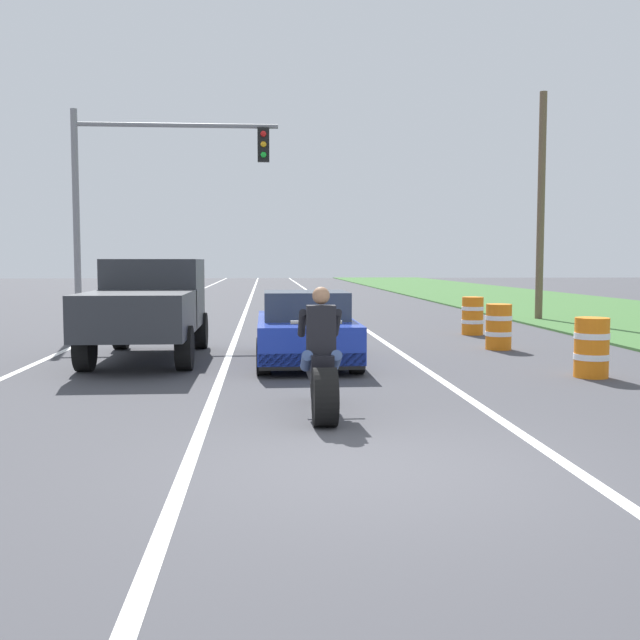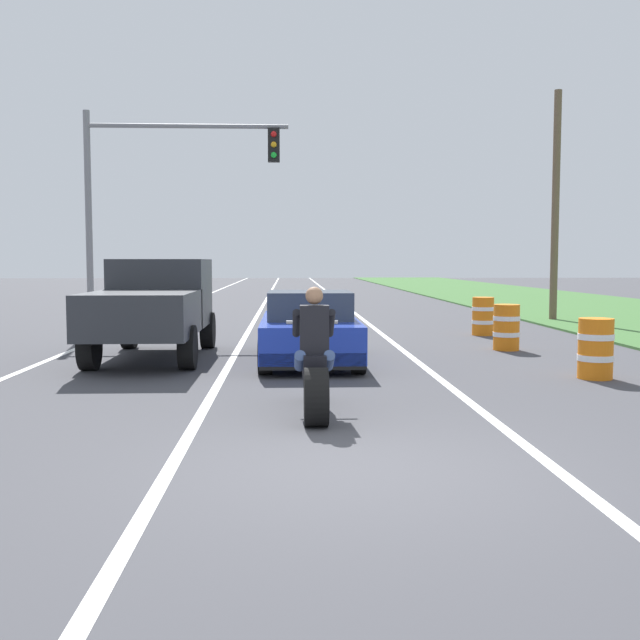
% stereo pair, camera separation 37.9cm
% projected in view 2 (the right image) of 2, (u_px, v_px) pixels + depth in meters
% --- Properties ---
extents(ground_plane, '(160.00, 160.00, 0.00)m').
position_uv_depth(ground_plane, '(363.00, 469.00, 6.94)').
color(ground_plane, '#424247').
extents(lane_stripe_left_solid, '(0.14, 120.00, 0.01)m').
position_uv_depth(lane_stripe_left_solid, '(157.00, 316.00, 26.63)').
color(lane_stripe_left_solid, white).
rests_on(lane_stripe_left_solid, ground).
extents(lane_stripe_right_solid, '(0.14, 120.00, 0.01)m').
position_uv_depth(lane_stripe_right_solid, '(357.00, 315.00, 26.94)').
color(lane_stripe_right_solid, white).
rests_on(lane_stripe_right_solid, ground).
extents(lane_stripe_centre_dashed, '(0.14, 120.00, 0.01)m').
position_uv_depth(lane_stripe_centre_dashed, '(257.00, 315.00, 26.78)').
color(lane_stripe_centre_dashed, white).
rests_on(lane_stripe_centre_dashed, ground).
extents(grass_verge_right, '(10.00, 120.00, 0.06)m').
position_uv_depth(grass_verge_right, '(632.00, 313.00, 27.37)').
color(grass_verge_right, '#3D6B33').
rests_on(grass_verge_right, ground).
extents(motorcycle_with_rider, '(0.70, 2.21, 1.62)m').
position_uv_depth(motorcycle_with_rider, '(314.00, 369.00, 9.31)').
color(motorcycle_with_rider, black).
rests_on(motorcycle_with_rider, ground).
extents(sports_car_blue, '(1.84, 4.30, 1.37)m').
position_uv_depth(sports_car_blue, '(309.00, 330.00, 14.28)').
color(sports_car_blue, '#1E38B2').
rests_on(sports_car_blue, ground).
extents(pickup_truck_left_lane_dark_grey, '(2.02, 4.80, 1.98)m').
position_uv_depth(pickup_truck_left_lane_dark_grey, '(154.00, 303.00, 14.83)').
color(pickup_truck_left_lane_dark_grey, '#2D3035').
rests_on(pickup_truck_left_lane_dark_grey, ground).
extents(traffic_light_mast_near, '(5.54, 0.34, 6.00)m').
position_uv_depth(traffic_light_mast_near, '(153.00, 183.00, 20.30)').
color(traffic_light_mast_near, gray).
rests_on(traffic_light_mast_near, ground).
extents(utility_pole_roadside, '(0.24, 0.24, 7.38)m').
position_uv_depth(utility_pole_roadside, '(555.00, 207.00, 23.99)').
color(utility_pole_roadside, brown).
rests_on(utility_pole_roadside, ground).
extents(construction_barrel_nearest, '(0.58, 0.58, 1.00)m').
position_uv_depth(construction_barrel_nearest, '(596.00, 348.00, 12.28)').
color(construction_barrel_nearest, orange).
rests_on(construction_barrel_nearest, ground).
extents(construction_barrel_mid, '(0.58, 0.58, 1.00)m').
position_uv_depth(construction_barrel_mid, '(506.00, 327.00, 16.24)').
color(construction_barrel_mid, orange).
rests_on(construction_barrel_mid, ground).
extents(construction_barrel_far, '(0.58, 0.58, 1.00)m').
position_uv_depth(construction_barrel_far, '(483.00, 316.00, 19.52)').
color(construction_barrel_far, orange).
rests_on(construction_barrel_far, ground).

